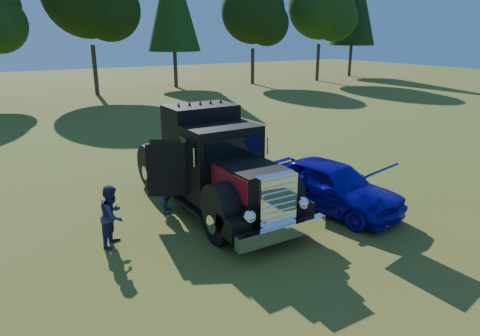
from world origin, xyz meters
name	(u,v)px	position (x,y,z in m)	size (l,w,h in m)	color
ground	(236,247)	(0.00, 0.00, 0.00)	(120.00, 120.00, 0.00)	#3F5F1C
diamond_t_truck	(215,167)	(0.77, 2.47, 1.28)	(3.27, 7.16, 3.00)	black
hotrod_coupe	(331,185)	(3.65, 0.61, 0.76)	(2.60, 4.67, 1.89)	#080690
spectator_near	(165,183)	(-0.62, 2.93, 0.91)	(0.67, 0.44, 1.83)	#1F2D4A
spectator_far	(113,215)	(-2.50, 1.71, 0.77)	(0.75, 0.59, 1.55)	#20274B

